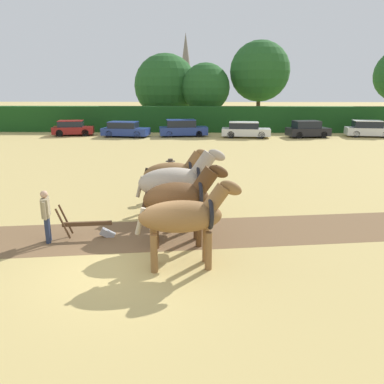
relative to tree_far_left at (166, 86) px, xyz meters
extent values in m
plane|color=tan|center=(2.54, -37.08, -4.70)|extent=(240.00, 240.00, 0.00)
cube|color=brown|center=(-1.50, -35.48, -4.69)|extent=(34.42, 7.28, 0.01)
cube|color=#194719|center=(2.54, -5.94, -3.39)|extent=(59.55, 1.72, 2.61)
cylinder|color=#4C3823|center=(0.00, 0.00, -3.36)|extent=(0.44, 0.44, 2.67)
sphere|color=#235623|center=(0.00, 0.00, 0.00)|extent=(7.38, 7.38, 7.38)
cylinder|color=#423323|center=(4.70, -2.25, -3.20)|extent=(0.44, 0.44, 3.00)
sphere|color=#235623|center=(4.70, -2.25, -0.21)|extent=(5.41, 5.41, 5.41)
cylinder|color=#4C3823|center=(10.78, -1.35, -2.48)|extent=(0.44, 0.44, 4.44)
sphere|color=#235623|center=(10.78, -1.35, 1.58)|extent=(6.70, 6.70, 6.70)
cylinder|color=gray|center=(0.92, 31.83, -1.36)|extent=(2.08, 2.08, 6.68)
cone|color=slate|center=(0.92, 31.83, 6.07)|extent=(2.29, 2.29, 8.17)
ellipsoid|color=brown|center=(3.92, -36.98, -3.34)|extent=(2.19, 1.13, 0.81)
cylinder|color=brown|center=(4.56, -36.66, -4.20)|extent=(0.18, 0.18, 1.00)
cylinder|color=brown|center=(4.63, -37.12, -4.20)|extent=(0.18, 0.18, 1.00)
cylinder|color=brown|center=(3.22, -36.85, -4.20)|extent=(0.18, 0.18, 1.00)
cylinder|color=brown|center=(3.28, -37.31, -4.20)|extent=(0.18, 0.18, 1.00)
cylinder|color=brown|center=(4.80, -36.86, -2.90)|extent=(0.76, 0.48, 0.80)
ellipsoid|color=brown|center=(5.17, -36.81, -2.64)|extent=(0.71, 0.35, 0.54)
cube|color=gray|center=(4.96, -36.84, -2.73)|extent=(0.38, 0.13, 0.50)
cylinder|color=gray|center=(2.94, -37.12, -3.42)|extent=(0.31, 0.16, 0.71)
torus|color=black|center=(4.65, -36.88, -3.27)|extent=(0.22, 0.84, 0.83)
ellipsoid|color=#513319|center=(3.72, -35.51, -3.33)|extent=(2.03, 1.28, 0.98)
cylinder|color=#513319|center=(4.29, -35.14, -4.23)|extent=(0.18, 0.18, 0.93)
cylinder|color=#513319|center=(4.37, -35.70, -4.23)|extent=(0.18, 0.18, 0.93)
cylinder|color=#513319|center=(3.07, -35.31, -4.23)|extent=(0.18, 0.18, 0.93)
cylinder|color=#513319|center=(3.14, -35.88, -4.23)|extent=(0.18, 0.18, 0.93)
cylinder|color=#513319|center=(4.52, -35.40, -2.83)|extent=(0.88, 0.57, 0.90)
ellipsoid|color=#513319|center=(4.92, -35.34, -2.55)|extent=(0.71, 0.35, 0.54)
cube|color=black|center=(4.70, -35.37, -2.62)|extent=(0.41, 0.14, 0.55)
cylinder|color=black|center=(2.82, -35.63, -3.43)|extent=(0.31, 0.16, 0.71)
torus|color=black|center=(4.38, -35.42, -3.25)|extent=(0.24, 0.99, 0.98)
ellipsoid|color=#B2A38E|center=(3.51, -34.03, -3.22)|extent=(2.37, 1.34, 0.99)
cylinder|color=#B2A38E|center=(4.20, -33.65, -4.18)|extent=(0.18, 0.18, 1.04)
cylinder|color=#B2A38E|center=(4.28, -34.22, -4.18)|extent=(0.18, 0.18, 1.04)
cylinder|color=#B2A38E|center=(2.75, -33.85, -4.18)|extent=(0.18, 0.18, 1.04)
cylinder|color=#B2A38E|center=(2.83, -34.42, -4.18)|extent=(0.18, 0.18, 1.04)
cylinder|color=#B2A38E|center=(4.46, -33.90, -2.67)|extent=(0.95, 0.59, 1.00)
ellipsoid|color=#B2A38E|center=(4.92, -33.84, -2.34)|extent=(0.71, 0.35, 0.54)
cube|color=gray|center=(4.66, -33.87, -2.46)|extent=(0.47, 0.14, 0.62)
cylinder|color=gray|center=(2.45, -34.18, -3.32)|extent=(0.31, 0.16, 0.71)
torus|color=black|center=(4.29, -33.93, -3.14)|extent=(0.25, 1.00, 0.99)
ellipsoid|color=brown|center=(3.31, -32.56, -3.28)|extent=(2.07, 1.18, 0.87)
cylinder|color=brown|center=(3.90, -32.22, -4.18)|extent=(0.18, 0.18, 1.03)
cylinder|color=brown|center=(3.97, -32.72, -4.18)|extent=(0.18, 0.18, 1.03)
cylinder|color=brown|center=(2.64, -32.40, -4.18)|extent=(0.18, 0.18, 1.03)
cylinder|color=brown|center=(2.71, -32.90, -4.18)|extent=(0.18, 0.18, 1.03)
cylinder|color=brown|center=(4.13, -32.44, -2.83)|extent=(0.79, 0.51, 0.81)
ellipsoid|color=brown|center=(4.49, -32.39, -2.57)|extent=(0.71, 0.35, 0.54)
cube|color=black|center=(4.29, -32.42, -2.64)|extent=(0.38, 0.13, 0.50)
cylinder|color=black|center=(2.38, -32.69, -3.37)|extent=(0.31, 0.16, 0.71)
torus|color=black|center=(3.99, -32.46, -3.21)|extent=(0.23, 0.89, 0.89)
cube|color=#4C331E|center=(0.95, -35.14, -4.25)|extent=(1.48, 0.30, 0.12)
cube|color=#939399|center=(1.54, -35.06, -4.60)|extent=(0.50, 0.26, 0.39)
cylinder|color=#4C331E|center=(0.27, -35.04, -4.15)|extent=(0.40, 0.11, 0.96)
cylinder|color=#4C331E|center=(0.32, -35.43, -4.15)|extent=(0.40, 0.11, 0.96)
cylinder|color=#28334C|center=(-0.15, -35.41, -4.30)|extent=(0.14, 0.14, 0.80)
cylinder|color=#28334C|center=(-0.09, -35.61, -4.30)|extent=(0.14, 0.14, 0.80)
cube|color=tan|center=(-0.12, -35.51, -3.61)|extent=(0.32, 0.50, 0.57)
sphere|color=tan|center=(-0.12, -35.51, -3.22)|extent=(0.22, 0.22, 0.22)
cylinder|color=tan|center=(-0.19, -35.24, -3.64)|extent=(0.09, 0.09, 0.53)
cylinder|color=tan|center=(-0.04, -35.78, -3.64)|extent=(0.09, 0.09, 0.53)
cylinder|color=#38332D|center=(3.13, -30.43, -4.30)|extent=(0.14, 0.14, 0.79)
cylinder|color=#38332D|center=(3.12, -30.64, -4.30)|extent=(0.14, 0.14, 0.79)
cube|color=#3D5184|center=(3.12, -30.54, -3.63)|extent=(0.21, 0.46, 0.56)
sphere|color=tan|center=(3.12, -30.54, -3.24)|extent=(0.21, 0.21, 0.21)
cylinder|color=#3D5184|center=(3.13, -30.26, -3.66)|extent=(0.09, 0.09, 0.52)
cylinder|color=#3D5184|center=(3.11, -30.81, -3.66)|extent=(0.09, 0.09, 0.52)
cylinder|color=#42382D|center=(3.12, -30.54, -3.18)|extent=(0.40, 0.40, 0.02)
cylinder|color=#42382D|center=(3.12, -30.54, -3.13)|extent=(0.20, 0.20, 0.10)
cube|color=maroon|center=(-8.12, -9.61, -4.18)|extent=(4.06, 2.41, 0.67)
cube|color=black|center=(-8.31, -9.64, -3.58)|extent=(2.54, 1.96, 0.54)
cube|color=maroon|center=(-8.31, -9.64, -3.28)|extent=(2.54, 1.96, 0.06)
cylinder|color=black|center=(-7.11, -8.65, -4.36)|extent=(0.69, 0.34, 0.67)
cylinder|color=black|center=(-6.82, -10.13, -4.36)|extent=(0.69, 0.34, 0.67)
cylinder|color=black|center=(-9.43, -9.09, -4.36)|extent=(0.69, 0.34, 0.67)
cylinder|color=black|center=(-9.14, -10.57, -4.36)|extent=(0.69, 0.34, 0.67)
cube|color=navy|center=(-2.82, -10.58, -4.19)|extent=(4.53, 2.33, 0.66)
cube|color=black|center=(-3.03, -10.55, -3.59)|extent=(2.79, 1.93, 0.53)
cube|color=navy|center=(-3.03, -10.55, -3.29)|extent=(2.79, 1.93, 0.06)
cylinder|color=black|center=(-1.38, -9.99, -4.37)|extent=(0.68, 0.30, 0.66)
cylinder|color=black|center=(-1.59, -11.53, -4.37)|extent=(0.68, 0.30, 0.66)
cylinder|color=black|center=(-4.04, -9.63, -4.37)|extent=(0.68, 0.30, 0.66)
cylinder|color=black|center=(-4.25, -11.18, -4.37)|extent=(0.68, 0.30, 0.66)
cube|color=navy|center=(2.58, -10.00, -4.17)|extent=(4.69, 2.37, 0.73)
cube|color=black|center=(2.36, -10.04, -3.49)|extent=(2.89, 1.93, 0.63)
cube|color=navy|center=(2.36, -10.04, -3.14)|extent=(2.89, 1.93, 0.06)
cylinder|color=black|center=(3.85, -9.05, -4.40)|extent=(0.63, 0.31, 0.60)
cylinder|color=black|center=(4.07, -10.54, -4.40)|extent=(0.63, 0.31, 0.60)
cylinder|color=black|center=(1.10, -9.47, -4.40)|extent=(0.63, 0.31, 0.60)
cylinder|color=black|center=(1.32, -10.95, -4.40)|extent=(0.63, 0.31, 0.60)
cube|color=silver|center=(8.43, -10.68, -4.18)|extent=(4.57, 2.13, 0.66)
cube|color=black|center=(8.21, -10.66, -3.58)|extent=(2.79, 1.80, 0.54)
cube|color=silver|center=(8.21, -10.66, -3.29)|extent=(2.79, 1.80, 0.06)
cylinder|color=black|center=(9.87, -10.05, -4.37)|extent=(0.68, 0.28, 0.66)
cylinder|color=black|center=(9.74, -11.57, -4.37)|extent=(0.68, 0.28, 0.66)
cylinder|color=black|center=(7.13, -9.80, -4.37)|extent=(0.68, 0.28, 0.66)
cylinder|color=black|center=(7.00, -11.32, -4.37)|extent=(0.68, 0.28, 0.66)
cube|color=black|center=(14.25, -10.30, -4.18)|extent=(4.07, 2.34, 0.71)
cube|color=black|center=(14.07, -10.33, -3.53)|extent=(2.53, 1.92, 0.60)
cube|color=black|center=(14.07, -10.33, -3.20)|extent=(2.53, 1.92, 0.06)
cylinder|color=black|center=(15.30, -9.36, -4.39)|extent=(0.64, 0.32, 0.61)
cylinder|color=black|center=(15.55, -10.86, -4.39)|extent=(0.64, 0.32, 0.61)
cylinder|color=black|center=(12.96, -9.74, -4.39)|extent=(0.64, 0.32, 0.61)
cylinder|color=black|center=(13.20, -11.24, -4.39)|extent=(0.64, 0.32, 0.61)
cube|color=silver|center=(20.06, -9.83, -4.17)|extent=(4.31, 2.37, 0.71)
cube|color=black|center=(19.86, -9.80, -3.52)|extent=(2.66, 1.95, 0.59)
cube|color=silver|center=(19.86, -9.80, -3.20)|extent=(2.66, 1.95, 0.06)
cylinder|color=black|center=(21.43, -9.24, -4.38)|extent=(0.65, 0.31, 0.63)
cylinder|color=black|center=(18.92, -8.87, -4.38)|extent=(0.65, 0.31, 0.63)
cylinder|color=black|center=(18.69, -10.42, -4.38)|extent=(0.65, 0.31, 0.63)
camera|label=1|loc=(4.47, -45.76, -0.26)|focal=35.00mm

